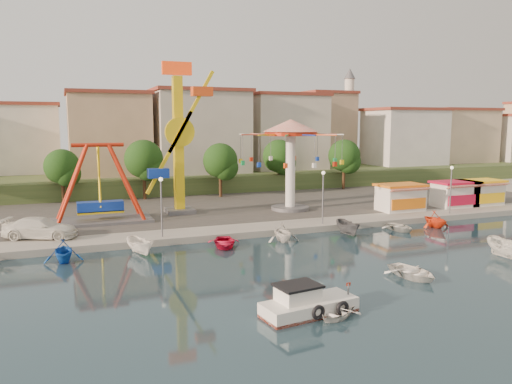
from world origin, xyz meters
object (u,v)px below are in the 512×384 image
pirate_ship_ride (99,185)px  van (40,228)px  rowboat_a (413,272)px  kamikaze_tower (181,142)px  skiff (508,249)px  wave_swinger (291,144)px  cabin_motorboat (307,305)px

pirate_ship_ride → van: size_ratio=1.61×
rowboat_a → kamikaze_tower: bearing=104.4°
kamikaze_tower → van: 17.65m
skiff → kamikaze_tower: bearing=137.4°
pirate_ship_ride → skiff: pirate_ship_ride is taller
kamikaze_tower → van: (-14.30, -7.59, -7.04)m
wave_swinger → cabin_motorboat: size_ratio=2.05×
pirate_ship_ride → wave_swinger: size_ratio=0.86×
kamikaze_tower → wave_swinger: 12.34m
cabin_motorboat → rowboat_a: cabin_motorboat is taller
skiff → pirate_ship_ride: bearing=150.1°
wave_swinger → rowboat_a: 26.00m
cabin_motorboat → wave_swinger: bearing=58.9°
skiff → van: size_ratio=0.68×
wave_swinger → van: size_ratio=1.86×
cabin_motorboat → rowboat_a: bearing=10.9°
van → wave_swinger: bearing=-58.6°
wave_swinger → van: bearing=-168.7°
skiff → van: van is taller
rowboat_a → skiff: skiff is taller
kamikaze_tower → cabin_motorboat: bearing=-90.0°
cabin_motorboat → rowboat_a: size_ratio=1.44×
kamikaze_tower → skiff: 33.42m
rowboat_a → van: bearing=135.6°
cabin_motorboat → kamikaze_tower: bearing=82.3°
rowboat_a → van: size_ratio=0.63×
kamikaze_tower → skiff: (19.79, -25.80, -7.72)m
cabin_motorboat → van: 26.87m
rowboat_a → skiff: (9.96, 1.19, 0.42)m
rowboat_a → skiff: size_ratio=0.92×
wave_swinger → kamikaze_tower: bearing=169.3°
cabin_motorboat → van: size_ratio=0.91×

